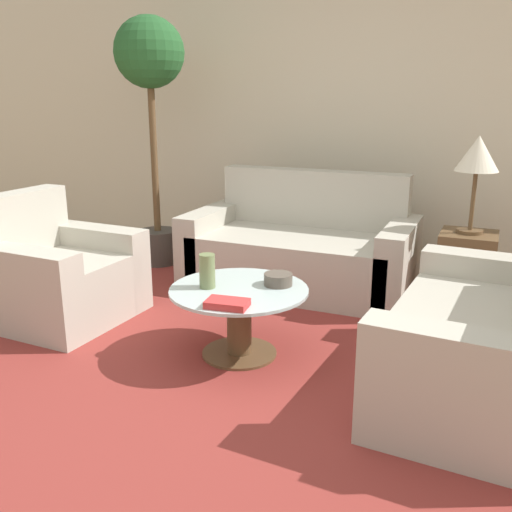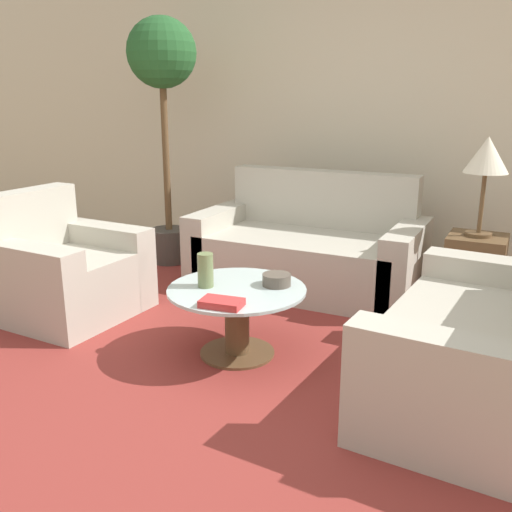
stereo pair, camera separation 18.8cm
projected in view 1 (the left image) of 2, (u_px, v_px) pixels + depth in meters
ground_plane at (186, 400)px, 2.91m from camera, size 14.00×14.00×0.00m
wall_back at (344, 117)px, 5.13m from camera, size 10.00×0.06×2.60m
rug at (239, 354)px, 3.41m from camera, size 3.70×3.61×0.01m
sofa_main at (302, 250)px, 4.60m from camera, size 1.76×0.90×0.90m
armchair at (56, 278)px, 3.92m from camera, size 0.86×0.91×0.87m
loveseat at (496, 345)px, 2.87m from camera, size 0.95×1.52×0.88m
coffee_table at (239, 312)px, 3.34m from camera, size 0.81×0.81×0.42m
side_table at (466, 271)px, 4.10m from camera, size 0.39×0.39×0.56m
table_lamp at (478, 157)px, 3.88m from camera, size 0.29×0.29×0.68m
potted_plant at (151, 87)px, 4.84m from camera, size 0.59×0.59×2.14m
vase at (207, 271)px, 3.29m from camera, size 0.09×0.09×0.20m
bowl at (278, 279)px, 3.35m from camera, size 0.17×0.17×0.07m
book_stack at (227, 304)px, 3.01m from camera, size 0.24×0.16×0.04m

